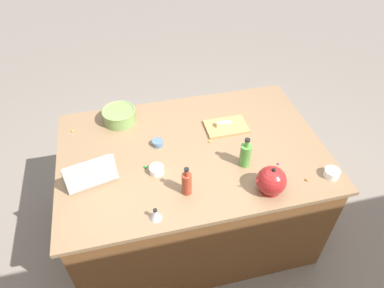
# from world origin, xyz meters

# --- Properties ---
(ground_plane) EXTENTS (12.00, 12.00, 0.00)m
(ground_plane) POSITION_xyz_m (0.00, 0.00, 0.00)
(ground_plane) COLOR slate
(island_counter) EXTENTS (1.79, 1.20, 0.90)m
(island_counter) POSITION_xyz_m (0.00, 0.00, 0.45)
(island_counter) COLOR brown
(island_counter) RESTS_ON ground
(laptop) EXTENTS (0.35, 0.29, 0.22)m
(laptop) POSITION_xyz_m (0.67, 0.11, 0.95)
(laptop) COLOR #B7B7BC
(laptop) RESTS_ON island_counter
(mixing_bowl_large) EXTENTS (0.24, 0.24, 0.11)m
(mixing_bowl_large) POSITION_xyz_m (0.45, -0.42, 0.96)
(mixing_bowl_large) COLOR #72934C
(mixing_bowl_large) RESTS_ON island_counter
(bottle_olive) EXTENTS (0.07, 0.07, 0.22)m
(bottle_olive) POSITION_xyz_m (-0.30, 0.21, 0.99)
(bottle_olive) COLOR #4C8C38
(bottle_olive) RESTS_ON island_counter
(bottle_soy) EXTENTS (0.06, 0.06, 0.21)m
(bottle_soy) POSITION_xyz_m (0.12, 0.35, 0.98)
(bottle_soy) COLOR maroon
(bottle_soy) RESTS_ON island_counter
(kettle) EXTENTS (0.21, 0.18, 0.20)m
(kettle) POSITION_xyz_m (-0.37, 0.45, 0.98)
(kettle) COLOR maroon
(kettle) RESTS_ON island_counter
(cutting_board) EXTENTS (0.30, 0.20, 0.02)m
(cutting_board) POSITION_xyz_m (-0.30, -0.17, 0.91)
(cutting_board) COLOR #AD7F4C
(cutting_board) RESTS_ON island_counter
(butter_stick_left) EXTENTS (0.11, 0.05, 0.04)m
(butter_stick_left) POSITION_xyz_m (-0.28, -0.17, 0.94)
(butter_stick_left) COLOR #F4E58C
(butter_stick_left) RESTS_ON cutting_board
(ramekin_small) EXTENTS (0.08, 0.08, 0.04)m
(ramekin_small) POSITION_xyz_m (0.22, -0.10, 0.92)
(ramekin_small) COLOR slate
(ramekin_small) RESTS_ON island_counter
(ramekin_medium) EXTENTS (0.10, 0.10, 0.05)m
(ramekin_medium) POSITION_xyz_m (-0.80, 0.44, 0.92)
(ramekin_medium) COLOR white
(ramekin_medium) RESTS_ON island_counter
(ramekin_wide) EXTENTS (0.09, 0.09, 0.05)m
(ramekin_wide) POSITION_xyz_m (0.27, 0.15, 0.92)
(ramekin_wide) COLOR white
(ramekin_wide) RESTS_ON island_counter
(kitchen_timer) EXTENTS (0.07, 0.07, 0.08)m
(kitchen_timer) POSITION_xyz_m (0.33, 0.50, 0.94)
(kitchen_timer) COLOR #B2B2B7
(kitchen_timer) RESTS_ON island_counter
(candy_0) EXTENTS (0.02, 0.02, 0.02)m
(candy_0) POSITION_xyz_m (0.33, 0.10, 0.91)
(candy_0) COLOR green
(candy_0) RESTS_ON island_counter
(candy_1) EXTENTS (0.02, 0.02, 0.02)m
(candy_1) POSITION_xyz_m (0.79, -0.38, 0.91)
(candy_1) COLOR yellow
(candy_1) RESTS_ON island_counter
(candy_2) EXTENTS (0.02, 0.02, 0.02)m
(candy_2) POSITION_xyz_m (-0.63, 0.44, 0.91)
(candy_2) COLOR orange
(candy_2) RESTS_ON island_counter
(candy_3) EXTENTS (0.01, 0.01, 0.01)m
(candy_3) POSITION_xyz_m (-0.51, 0.27, 0.91)
(candy_3) COLOR #CC3399
(candy_3) RESTS_ON island_counter
(candy_4) EXTENTS (0.02, 0.02, 0.02)m
(candy_4) POSITION_xyz_m (-0.42, 0.33, 0.91)
(candy_4) COLOR green
(candy_4) RESTS_ON island_counter
(candy_5) EXTENTS (0.01, 0.01, 0.01)m
(candy_5) POSITION_xyz_m (-0.14, -0.04, 0.91)
(candy_5) COLOR yellow
(candy_5) RESTS_ON island_counter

